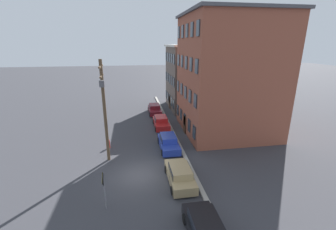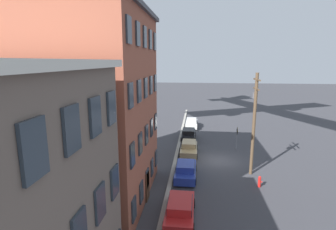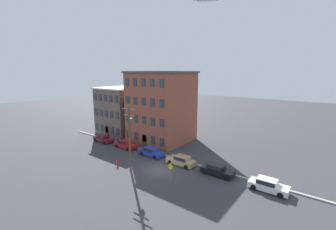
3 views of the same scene
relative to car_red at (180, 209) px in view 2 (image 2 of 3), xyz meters
name	(u,v)px [view 2 (image 2 of 3)]	position (x,y,z in m)	size (l,w,h in m)	color
ground_plane	(218,160)	(10.93, -3.32, -0.75)	(200.00, 200.00, 0.00)	#38383D
kerb_strip	(176,158)	(10.93, 1.18, -0.67)	(56.00, 0.36, 0.16)	#9E998E
apartment_midblock	(77,108)	(2.33, 7.76, 6.19)	(10.98, 10.68, 13.85)	brown
car_red	(180,209)	(0.00, 0.00, 0.00)	(4.40, 1.92, 1.43)	#B21E1E
car_blue	(186,170)	(6.39, -0.07, 0.00)	(4.40, 1.92, 1.43)	#233899
car_tan	(189,148)	(12.52, -0.18, 0.00)	(4.40, 1.92, 1.43)	tan
car_black	(189,134)	(18.16, 0.07, 0.00)	(4.40, 1.92, 1.43)	black
car_white	(191,123)	(24.69, -0.17, 0.00)	(4.40, 1.92, 1.43)	silver
caution_sign	(237,135)	(14.61, -5.69, 1.11)	(1.02, 0.08, 2.76)	slate
utility_pole	(254,119)	(7.89, -6.05, 4.48)	(2.40, 0.44, 9.31)	brown
fire_hydrant	(260,181)	(5.28, -6.26, -0.27)	(0.24, 0.34, 0.96)	red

